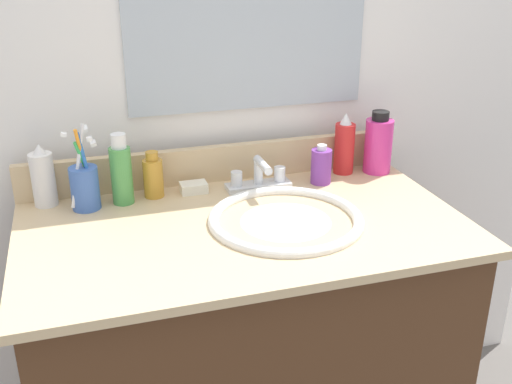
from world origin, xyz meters
name	(u,v)px	position (x,y,z in m)	size (l,w,h in m)	color
vanity_cabinet	(245,369)	(0.00, 0.00, 0.37)	(0.92, 0.50, 0.74)	#4C2D19
countertop	(244,227)	(0.00, 0.00, 0.75)	(0.95, 0.55, 0.02)	#D1B284
backsplash	(215,163)	(0.00, 0.26, 0.80)	(0.95, 0.02, 0.09)	#D1B284
back_wall	(211,209)	(0.00, 0.32, 0.65)	(2.05, 0.04, 1.30)	white
sink_basin	(285,234)	(0.09, -0.02, 0.73)	(0.34, 0.34, 0.11)	white
faucet	(259,178)	(0.09, 0.18, 0.78)	(0.16, 0.10, 0.08)	silver
bottle_cream_purple	(321,166)	(0.25, 0.17, 0.80)	(0.05, 0.05, 0.10)	#7A3899
bottle_soap_pink	(378,144)	(0.42, 0.20, 0.83)	(0.07, 0.07, 0.16)	#D8338C
bottle_oil_amber	(153,177)	(-0.16, 0.21, 0.81)	(0.05, 0.05, 0.11)	gold
bottle_spray_red	(344,146)	(0.33, 0.22, 0.83)	(0.05, 0.05, 0.16)	red
bottle_lotion_white	(43,178)	(-0.41, 0.23, 0.82)	(0.05, 0.05, 0.15)	white
bottle_toner_green	(121,172)	(-0.24, 0.19, 0.83)	(0.05, 0.05, 0.17)	#4C9E4C
cup_blue_plastic	(85,185)	(-0.32, 0.18, 0.81)	(0.07, 0.08, 0.20)	#3F66B7
soap_bar	(194,188)	(-0.07, 0.20, 0.77)	(0.06, 0.04, 0.02)	white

